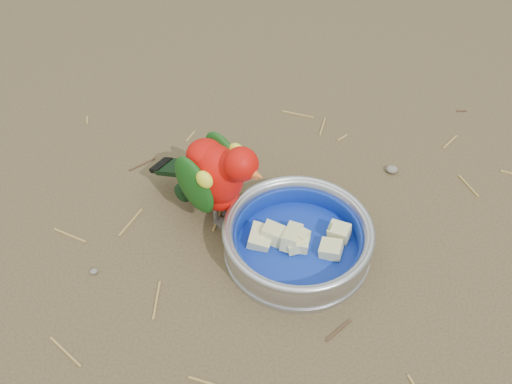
{
  "coord_description": "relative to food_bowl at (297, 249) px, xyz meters",
  "views": [
    {
      "loc": [
        -0.1,
        -0.51,
        0.74
      ],
      "look_at": [
        -0.07,
        0.14,
        0.08
      ],
      "focal_mm": 40.0,
      "sensor_mm": 36.0,
      "label": 1
    }
  ],
  "objects": [
    {
      "name": "ground",
      "position": [
        0.01,
        -0.08,
        -0.01
      ],
      "size": [
        60.0,
        60.0,
        0.0
      ],
      "primitive_type": "plane",
      "color": "brown"
    },
    {
      "name": "bowl_wall",
      "position": [
        0.0,
        0.0,
        0.03
      ],
      "size": [
        0.24,
        0.24,
        0.04
      ],
      "primitive_type": null,
      "color": "#B2B2BA",
      "rests_on": "food_bowl"
    },
    {
      "name": "fruit_wedges",
      "position": [
        0.0,
        0.0,
        0.02
      ],
      "size": [
        0.14,
        0.14,
        0.03
      ],
      "primitive_type": null,
      "color": "beige",
      "rests_on": "food_bowl"
    },
    {
      "name": "ground_debris",
      "position": [
        -0.01,
        -0.02,
        -0.01
      ],
      "size": [
        0.9,
        0.8,
        0.01
      ],
      "primitive_type": null,
      "color": "#A08042",
      "rests_on": "ground"
    },
    {
      "name": "food_bowl",
      "position": [
        0.0,
        0.0,
        0.0
      ],
      "size": [
        0.24,
        0.24,
        0.02
      ],
      "primitive_type": "cylinder",
      "color": "#B2B2BA",
      "rests_on": "ground"
    },
    {
      "name": "lory_parrot",
      "position": [
        -0.13,
        0.09,
        0.08
      ],
      "size": [
        0.23,
        0.21,
        0.17
      ],
      "primitive_type": null,
      "rotation": [
        0.0,
        0.0,
        -2.25
      ],
      "color": "red",
      "rests_on": "ground"
    }
  ]
}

